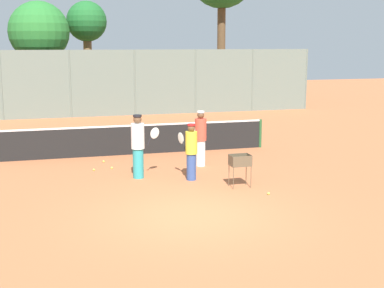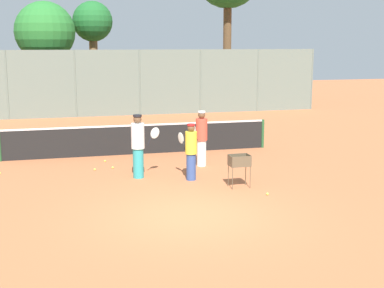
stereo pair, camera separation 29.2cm
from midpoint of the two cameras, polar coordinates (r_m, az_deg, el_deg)
name	(u,v)px [view 1 (the left image)]	position (r m, az deg, el deg)	size (l,w,h in m)	color
ground_plane	(192,216)	(12.39, -0.69, -7.69)	(80.00, 80.00, 0.00)	#B7663D
tennis_net	(137,139)	(19.06, -6.30, 0.55)	(9.52, 0.10, 1.07)	#26592D
back_fence	(103,83)	(29.09, -9.75, 6.40)	(24.05, 0.08, 3.54)	slate
tree_2	(39,32)	(31.62, -16.27, 11.39)	(3.36, 3.36, 6.19)	brown
tree_3	(87,25)	(33.39, -11.41, 12.34)	(2.40, 2.40, 6.36)	brown
player_white_outfit	(191,151)	(15.36, -0.64, -0.75)	(0.44, 0.85, 1.64)	#334C8C
player_red_cap	(138,146)	(15.64, -6.30, -0.16)	(0.93, 0.42, 1.87)	teal
player_yellow_shirt	(201,138)	(17.09, 0.43, 0.68)	(0.69, 0.75, 1.78)	white
ball_cart	(240,163)	(14.67, 4.58, -2.03)	(0.56, 0.41, 0.91)	brown
tennis_ball_0	(269,193)	(14.16, 7.59, -5.26)	(0.07, 0.07, 0.07)	#D1E54C
tennis_ball_1	(201,152)	(19.34, 0.48, -0.82)	(0.07, 0.07, 0.07)	#D1E54C
tennis_ball_2	(112,168)	(17.06, -9.04, -2.53)	(0.07, 0.07, 0.07)	#D1E54C
tennis_ball_4	(94,170)	(16.91, -10.91, -2.72)	(0.07, 0.07, 0.07)	#D1E54C
tennis_ball_5	(104,161)	(18.03, -9.87, -1.84)	(0.07, 0.07, 0.07)	#D1E54C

